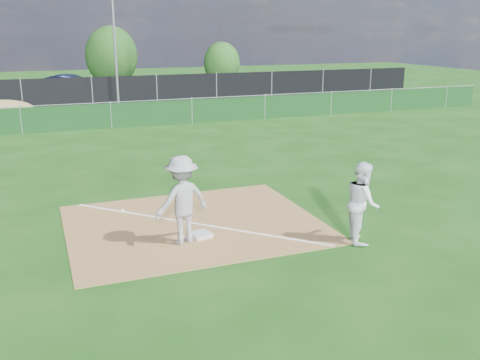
% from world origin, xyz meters
% --- Properties ---
extents(ground, '(90.00, 90.00, 0.00)m').
position_xyz_m(ground, '(0.00, 10.00, 0.00)').
color(ground, '#14420E').
rests_on(ground, ground).
extents(infield_dirt, '(6.00, 5.00, 0.02)m').
position_xyz_m(infield_dirt, '(0.00, 1.00, 0.01)').
color(infield_dirt, olive).
rests_on(infield_dirt, ground).
extents(foul_line, '(5.01, 5.01, 0.01)m').
position_xyz_m(foul_line, '(0.00, 1.00, 0.03)').
color(foul_line, white).
rests_on(foul_line, infield_dirt).
extents(green_fence, '(44.00, 0.05, 1.20)m').
position_xyz_m(green_fence, '(0.00, 15.00, 0.60)').
color(green_fence, '#0E3413').
rests_on(green_fence, ground).
extents(dirt_mound, '(3.38, 2.60, 1.17)m').
position_xyz_m(dirt_mound, '(-5.00, 18.50, 0.58)').
color(dirt_mound, olive).
rests_on(dirt_mound, ground).
extents(black_fence, '(46.00, 0.04, 1.80)m').
position_xyz_m(black_fence, '(0.00, 23.00, 0.90)').
color(black_fence, black).
rests_on(black_fence, ground).
extents(parking_lot, '(46.00, 9.00, 0.01)m').
position_xyz_m(parking_lot, '(0.00, 28.00, 0.01)').
color(parking_lot, black).
rests_on(parking_lot, ground).
extents(light_pole, '(0.16, 0.16, 8.00)m').
position_xyz_m(light_pole, '(1.50, 22.70, 4.00)').
color(light_pole, slate).
rests_on(light_pole, ground).
extents(first_base, '(0.51, 0.51, 0.09)m').
position_xyz_m(first_base, '(-0.09, 0.12, 0.06)').
color(first_base, silver).
rests_on(first_base, infield_dirt).
extents(play_at_first, '(2.02, 1.04, 1.97)m').
position_xyz_m(play_at_first, '(-0.55, -0.05, 1.00)').
color(play_at_first, '#A7A7A9').
rests_on(play_at_first, infield_dirt).
extents(runner, '(0.96, 1.07, 1.82)m').
position_xyz_m(runner, '(3.20, -1.36, 0.91)').
color(runner, white).
rests_on(runner, ground).
extents(car_mid, '(5.25, 3.45, 1.63)m').
position_xyz_m(car_mid, '(-0.95, 27.08, 0.83)').
color(car_mid, black).
rests_on(car_mid, parking_lot).
extents(car_right, '(4.61, 2.24, 1.29)m').
position_xyz_m(car_right, '(3.23, 27.12, 0.66)').
color(car_right, black).
rests_on(car_right, parking_lot).
extents(tree_mid, '(4.11, 4.11, 4.88)m').
position_xyz_m(tree_mid, '(2.77, 33.74, 2.51)').
color(tree_mid, '#382316').
rests_on(tree_mid, ground).
extents(tree_right, '(3.03, 3.03, 3.59)m').
position_xyz_m(tree_right, '(11.68, 32.50, 1.85)').
color(tree_right, '#382316').
rests_on(tree_right, ground).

